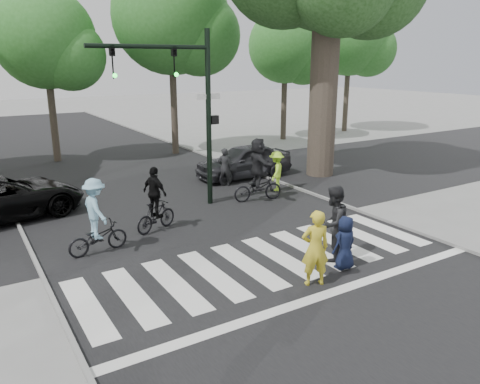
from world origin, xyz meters
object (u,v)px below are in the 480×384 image
Objects in this scene: pedestrian_woman at (315,248)px; cyclist_right at (258,173)px; pedestrian_adult at (333,224)px; cyclist_left at (96,221)px; cyclist_mid at (155,205)px; traffic_signal at (186,94)px; pedestrian_child at (345,243)px; car_grey at (244,161)px.

pedestrian_woman is 6.77m from cyclist_right.
cyclist_left reaches higher than pedestrian_adult.
cyclist_left is 2.13m from cyclist_mid.
cyclist_right is at bearing -92.47° from pedestrian_woman.
pedestrian_woman is (-0.11, -6.86, -3.00)m from traffic_signal.
pedestrian_child is 6.45m from cyclist_left.
traffic_signal is 1.39× the size of car_grey.
pedestrian_adult is 9.10m from car_grey.
traffic_signal is at bearing -83.23° from pedestrian_child.
cyclist_right reaches higher than cyclist_mid.
cyclist_mid reaches higher than car_grey.
cyclist_left is at bearing -157.94° from cyclist_mid.
cyclist_right is (2.61, 6.25, 0.14)m from pedestrian_woman.
pedestrian_child is 0.69× the size of pedestrian_adult.
cyclist_mid is at bearing -51.46° from pedestrian_woman.
pedestrian_woman is at bearing -50.22° from cyclist_left.
pedestrian_child is 6.15m from cyclist_right.
cyclist_mid is (-1.85, -1.61, -3.09)m from traffic_signal.
pedestrian_child is (1.19, 0.27, -0.22)m from pedestrian_woman.
pedestrian_adult is 0.96× the size of cyclist_left.
cyclist_right is at bearing -121.56° from pedestrian_adult.
pedestrian_woman is at bearing -112.67° from cyclist_right.
car_grey is (2.75, 8.67, -0.25)m from pedestrian_adult.
cyclist_left is at bearing -53.71° from pedestrian_adult.
pedestrian_adult is at bearing -126.77° from pedestrian_woman.
pedestrian_woman is 5.80m from cyclist_left.
pedestrian_woman reaches higher than pedestrian_child.
cyclist_right is (1.30, 5.39, 0.05)m from pedestrian_adult.
traffic_signal is at bearing 32.15° from cyclist_left.
traffic_signal is 5.43m from cyclist_left.
cyclist_right is (1.42, 5.97, 0.36)m from pedestrian_child.
cyclist_left is at bearing -147.85° from traffic_signal.
traffic_signal reaches higher than cyclist_right.
cyclist_mid is at bearing -167.21° from cyclist_right.
cyclist_left is 1.04× the size of cyclist_mid.
pedestrian_woman is at bearing -90.93° from traffic_signal.
traffic_signal is at bearing 40.88° from cyclist_mid.
pedestrian_woman is at bearing 10.33° from pedestrian_child.
cyclist_mid is (-2.93, 4.99, 0.13)m from pedestrian_child.
cyclist_left is (-3.82, -2.40, -3.01)m from traffic_signal.
cyclist_left is at bearing -57.24° from car_grey.
cyclist_left is at bearing -30.02° from pedestrian_woman.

